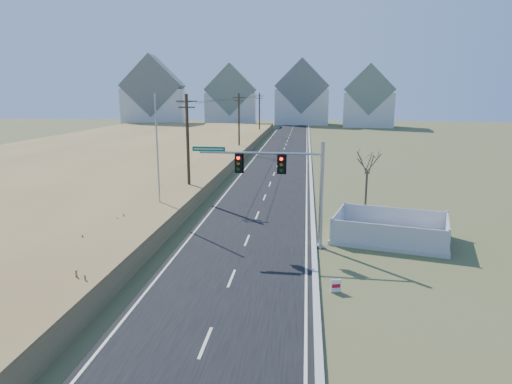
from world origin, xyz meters
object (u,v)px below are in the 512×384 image
Objects in this scene: fence_enclosure at (390,235)px; open_sign at (336,286)px; traffic_signal_mast at (290,182)px; flagpole at (158,170)px; bare_tree at (368,161)px.

fence_enclosure is 12.85× the size of open_sign.
traffic_signal_mast is 1.01× the size of fence_enclosure.
open_sign is at bearing -100.86° from fence_enclosure.
traffic_signal_mast is 7.50m from fence_enclosure.
flagpole reaches higher than open_sign.
traffic_signal_mast is at bearing -27.46° from flagpole.
flagpole is at bearing 122.21° from open_sign.
open_sign is at bearing -43.22° from flagpole.
flagpole is 15.05m from bare_tree.
open_sign is 16.90m from flagpole.
flagpole reaches higher than traffic_signal_mast.
open_sign is 13.82m from bare_tree.
flagpole reaches higher than bare_tree.
fence_enclosure is 6.29m from bare_tree.
fence_enclosure is 16.59m from flagpole.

